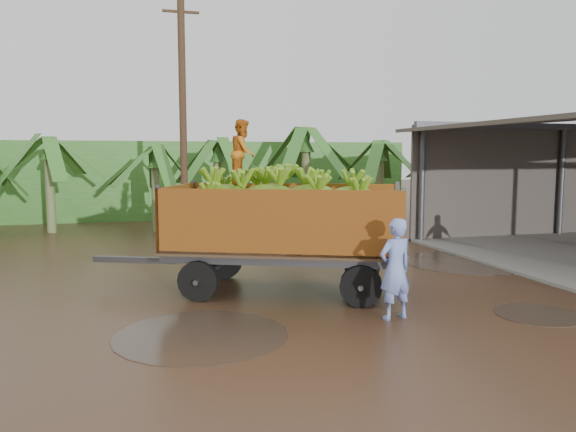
# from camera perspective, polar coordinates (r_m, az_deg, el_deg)

# --- Properties ---
(ground) EXTENTS (100.00, 100.00, 0.00)m
(ground) POSITION_cam_1_polar(r_m,az_deg,el_deg) (12.60, 4.49, -7.50)
(ground) COLOR black
(ground) RESTS_ON ground
(hedge_north) EXTENTS (22.00, 3.00, 3.60)m
(hedge_north) POSITION_cam_1_polar(r_m,az_deg,el_deg) (27.61, -10.92, 3.67)
(hedge_north) COLOR #2D661E
(hedge_north) RESTS_ON ground
(banana_trailer) EXTENTS (6.88, 4.22, 3.77)m
(banana_trailer) POSITION_cam_1_polar(r_m,az_deg,el_deg) (12.19, -0.32, -0.76)
(banana_trailer) COLOR #A35B17
(banana_trailer) RESTS_ON ground
(man_blue) EXTENTS (0.75, 0.57, 1.86)m
(man_blue) POSITION_cam_1_polar(r_m,az_deg,el_deg) (10.42, 10.84, -5.29)
(man_blue) COLOR #7388D2
(man_blue) RESTS_ON ground
(utility_pole) EXTENTS (1.20, 0.24, 8.27)m
(utility_pole) POSITION_cam_1_polar(r_m,az_deg,el_deg) (19.34, -10.62, 9.70)
(utility_pole) COLOR #47301E
(utility_pole) RESTS_ON ground
(banana_plants) EXTENTS (24.61, 20.44, 4.34)m
(banana_plants) POSITION_cam_1_polar(r_m,az_deg,el_deg) (17.93, -17.56, 2.36)
(banana_plants) COLOR #2D661E
(banana_plants) RESTS_ON ground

